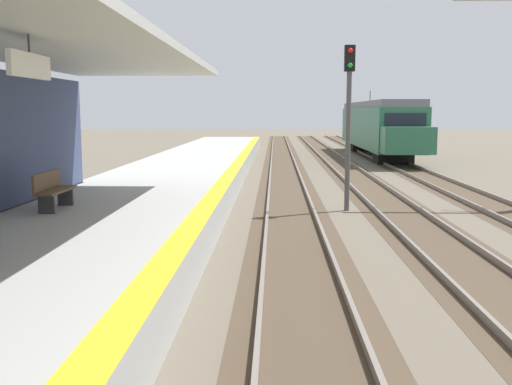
{
  "coord_description": "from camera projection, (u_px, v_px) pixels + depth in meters",
  "views": [
    {
      "loc": [
        1.4,
        2.52,
        3.14
      ],
      "look_at": [
        1.15,
        10.14,
        2.1
      ],
      "focal_mm": 41.32,
      "sensor_mm": 36.0,
      "label": 1
    }
  ],
  "objects": [
    {
      "name": "platform_bench",
      "position": [
        53.0,
        189.0,
        13.61
      ],
      "size": [
        0.45,
        1.6,
        0.88
      ],
      "color": "brown",
      "rests_on": "station_platform"
    },
    {
      "name": "rail_signal_post",
      "position": [
        349.0,
        110.0,
        18.49
      ],
      "size": [
        0.32,
        0.34,
        5.2
      ],
      "color": "#4C4C4C",
      "rests_on": "ground"
    },
    {
      "name": "approaching_train",
      "position": [
        378.0,
        126.0,
        41.55
      ],
      "size": [
        2.93,
        19.6,
        4.76
      ],
      "color": "#286647",
      "rests_on": "ground"
    },
    {
      "name": "track_pair_middle",
      "position": [
        405.0,
        216.0,
        17.61
      ],
      "size": [
        2.34,
        120.0,
        0.16
      ],
      "color": "#4C3D2D",
      "rests_on": "ground"
    },
    {
      "name": "station_platform",
      "position": [
        109.0,
        227.0,
        13.84
      ],
      "size": [
        5.0,
        80.0,
        0.91
      ],
      "color": "#A8A8A3",
      "rests_on": "ground"
    },
    {
      "name": "track_pair_nearest_platform",
      "position": [
        291.0,
        216.0,
        17.72
      ],
      "size": [
        2.34,
        120.0,
        0.16
      ],
      "color": "#4C3D2D",
      "rests_on": "ground"
    }
  ]
}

